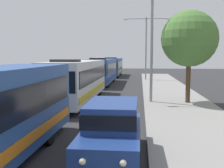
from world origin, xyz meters
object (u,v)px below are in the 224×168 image
bus_fourth_in_line (113,66)px  streetlamp_far (146,42)px  bus_middle (102,70)px  white_suv (112,128)px  bus_second_in_line (78,79)px  roadside_tree (189,39)px  streetlamp_mid (152,35)px  box_truck_oncoming (99,65)px

bus_fourth_in_line → streetlamp_far: 10.13m
bus_middle → white_suv: (3.70, -24.26, -0.66)m
bus_second_in_line → white_suv: (3.70, -11.19, -0.66)m
bus_second_in_line → white_suv: bearing=-71.7°
bus_middle → bus_fourth_in_line: 13.53m
streetlamp_far → bus_second_in_line: bearing=-106.0°
roadside_tree → bus_fourth_in_line: bearing=106.5°
white_suv → streetlamp_mid: bearing=81.1°
bus_fourth_in_line → box_truck_oncoming: bus_fourth_in_line is taller
bus_second_in_line → bus_fourth_in_line: 26.60m
streetlamp_mid → streetlamp_far: size_ratio=0.90×
bus_fourth_in_line → box_truck_oncoming: 6.47m
streetlamp_far → bus_fourth_in_line: bearing=125.0°
bus_middle → roadside_tree: (7.98, -13.45, 2.92)m
streetlamp_far → roadside_tree: streetlamp_far is taller
bus_fourth_in_line → streetlamp_mid: bearing=-78.7°
roadside_tree → streetlamp_mid: bearing=178.3°
bus_fourth_in_line → roadside_tree: 28.28m
bus_middle → white_suv: 24.55m
bus_fourth_in_line → streetlamp_far: size_ratio=1.28×
streetlamp_far → roadside_tree: size_ratio=1.34×
bus_middle → white_suv: size_ratio=2.42×
white_suv → streetlamp_mid: (1.70, 10.88, 3.89)m
box_truck_oncoming → bus_fourth_in_line: bearing=-59.3°
bus_fourth_in_line → roadside_tree: (7.98, -26.98, 2.92)m
bus_second_in_line → roadside_tree: bearing=-2.7°
bus_second_in_line → bus_middle: size_ratio=1.00×
bus_middle → box_truck_oncoming: (-3.30, 19.09, 0.02)m
streetlamp_far → roadside_tree: (2.58, -19.26, -0.82)m
bus_fourth_in_line → white_suv: bearing=-84.4°
roadside_tree → bus_middle: bearing=120.7°
bus_second_in_line → bus_middle: (-0.00, 13.07, -0.00)m
box_truck_oncoming → streetlamp_far: 16.31m
streetlamp_far → streetlamp_mid: bearing=-90.0°
bus_middle → bus_fourth_in_line: bearing=90.0°
bus_second_in_line → bus_fourth_in_line: bearing=90.0°
white_suv → roadside_tree: size_ratio=0.73×
white_suv → streetlamp_far: size_ratio=0.55×
bus_second_in_line → streetlamp_far: streetlamp_far is taller
box_truck_oncoming → streetlamp_far: bearing=-56.8°
bus_second_in_line → streetlamp_mid: bearing=-3.2°
bus_fourth_in_line → white_suv: 37.97m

